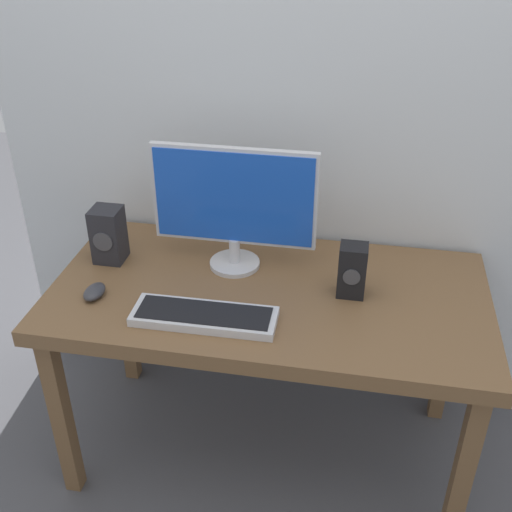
# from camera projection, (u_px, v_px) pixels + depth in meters

# --- Properties ---
(ground_plane) EXTENTS (6.00, 6.00, 0.00)m
(ground_plane) POSITION_uv_depth(u_px,v_px,m) (267.00, 446.00, 2.36)
(ground_plane) COLOR #4C4C51
(wall_back) EXTENTS (2.11, 0.04, 3.00)m
(wall_back) POSITION_uv_depth(u_px,v_px,m) (292.00, 11.00, 1.92)
(wall_back) COLOR silver
(wall_back) RESTS_ON ground_plane
(desk) EXTENTS (1.40, 0.71, 0.72)m
(desk) POSITION_uv_depth(u_px,v_px,m) (268.00, 308.00, 2.03)
(desk) COLOR brown
(desk) RESTS_ON ground_plane
(monitor) EXTENTS (0.54, 0.17, 0.42)m
(monitor) POSITION_uv_depth(u_px,v_px,m) (234.00, 203.00, 2.00)
(monitor) COLOR silver
(monitor) RESTS_ON desk
(keyboard_primary) EXTENTS (0.43, 0.15, 0.03)m
(keyboard_primary) POSITION_uv_depth(u_px,v_px,m) (204.00, 316.00, 1.84)
(keyboard_primary) COLOR silver
(keyboard_primary) RESTS_ON desk
(mouse) EXTENTS (0.06, 0.10, 0.03)m
(mouse) POSITION_uv_depth(u_px,v_px,m) (94.00, 292.00, 1.95)
(mouse) COLOR #333338
(mouse) RESTS_ON desk
(speaker_right) EXTENTS (0.09, 0.08, 0.17)m
(speaker_right) POSITION_uv_depth(u_px,v_px,m) (352.00, 270.00, 1.92)
(speaker_right) COLOR black
(speaker_right) RESTS_ON desk
(speaker_left) EXTENTS (0.10, 0.10, 0.19)m
(speaker_left) POSITION_uv_depth(u_px,v_px,m) (108.00, 235.00, 2.10)
(speaker_left) COLOR #232328
(speaker_left) RESTS_ON desk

